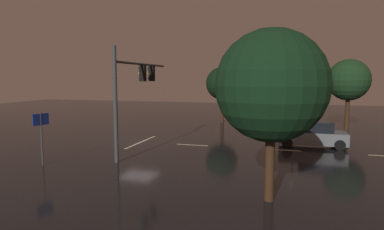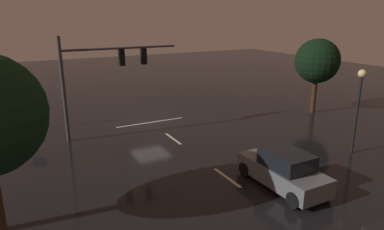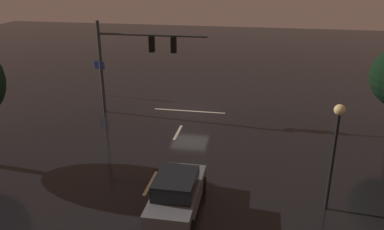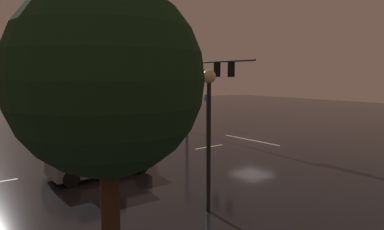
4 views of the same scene
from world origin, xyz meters
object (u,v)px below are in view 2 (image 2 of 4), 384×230
at_px(street_lamp_left_kerb, 359,95).
at_px(car_approaching, 283,170).
at_px(traffic_signal_assembly, 102,69).
at_px(route_sign, 31,100).
at_px(tree_left_near, 317,61).

bearing_deg(street_lamp_left_kerb, car_approaching, 11.13).
height_order(traffic_signal_assembly, route_sign, traffic_signal_assembly).
distance_m(traffic_signal_assembly, car_approaching, 12.16).
bearing_deg(tree_left_near, route_sign, -16.26).
height_order(traffic_signal_assembly, car_approaching, traffic_signal_assembly).
relative_size(street_lamp_left_kerb, tree_left_near, 0.82).
bearing_deg(route_sign, street_lamp_left_kerb, 140.08).
bearing_deg(street_lamp_left_kerb, traffic_signal_assembly, -39.65).
xyz_separation_m(traffic_signal_assembly, street_lamp_left_kerb, (-11.21, 9.29, -0.94)).
xyz_separation_m(route_sign, tree_left_near, (-19.55, 5.70, 2.00)).
xyz_separation_m(street_lamp_left_kerb, route_sign, (15.18, -12.70, -1.29)).
bearing_deg(traffic_signal_assembly, route_sign, -40.67).
distance_m(traffic_signal_assembly, street_lamp_left_kerb, 14.59).
bearing_deg(tree_left_near, traffic_signal_assembly, -8.36).
relative_size(car_approaching, route_sign, 1.58).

